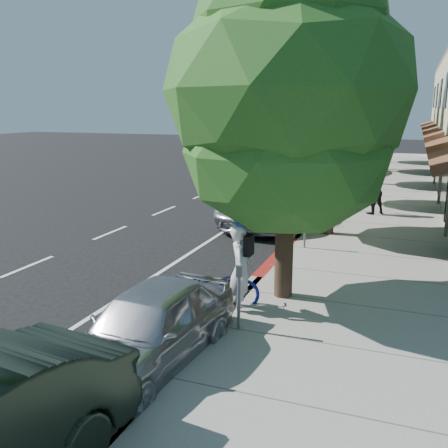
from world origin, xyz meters
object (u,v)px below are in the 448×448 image
at_px(bicycle, 212,286).
at_px(street_tree_1, 334,104).
at_px(dark_suv_far, 339,157).
at_px(silver_suv, 273,200).
at_px(near_car_a, 149,326).
at_px(street_tree_5, 382,106).
at_px(street_tree_2, 355,112).
at_px(dark_sedan, 292,179).
at_px(white_pickup, 347,161).
at_px(street_tree_4, 377,95).
at_px(street_tree_3, 369,95).
at_px(cyclist, 241,270).
at_px(street_tree_0, 289,96).
at_px(pedestrian, 374,191).

bearing_deg(bicycle, street_tree_1, -32.64).
bearing_deg(dark_suv_far, silver_suv, -96.17).
xyz_separation_m(street_tree_1, near_car_a, (-1.40, -9.50, -3.65)).
bearing_deg(street_tree_5, street_tree_2, -90.00).
bearing_deg(dark_sedan, street_tree_5, 77.60).
relative_size(dark_sedan, white_pickup, 0.70).
distance_m(street_tree_4, near_car_a, 27.87).
bearing_deg(street_tree_3, street_tree_1, -90.00).
height_order(cyclist, bicycle, cyclist).
xyz_separation_m(street_tree_0, near_car_a, (-1.40, -3.50, -3.76)).
distance_m(silver_suv, dark_sedan, 6.74).
distance_m(street_tree_4, bicycle, 25.43).
bearing_deg(white_pickup, street_tree_5, 82.90).
relative_size(street_tree_0, street_tree_1, 1.03).
bearing_deg(street_tree_1, street_tree_0, -90.00).
bearing_deg(street_tree_0, white_pickup, 93.64).
height_order(cyclist, pedestrian, cyclist).
distance_m(street_tree_3, dark_suv_far, 9.94).
distance_m(white_pickup, pedestrian, 12.54).
xyz_separation_m(street_tree_1, dark_sedan, (-3.10, 8.19, -3.60)).
bearing_deg(cyclist, street_tree_0, -49.62).
height_order(street_tree_3, dark_suv_far, street_tree_3).
height_order(street_tree_2, street_tree_4, street_tree_4).
relative_size(street_tree_2, white_pickup, 1.03).
height_order(street_tree_5, white_pickup, street_tree_5).
bearing_deg(street_tree_4, street_tree_0, -90.00).
distance_m(street_tree_3, silver_suv, 11.47).
relative_size(street_tree_0, pedestrian, 4.18).
distance_m(street_tree_0, pedestrian, 10.39).
bearing_deg(bicycle, street_tree_0, -74.55).
height_order(street_tree_0, street_tree_1, street_tree_0).
xyz_separation_m(bicycle, pedestrian, (2.44, 10.74, 0.50)).
bearing_deg(near_car_a, white_pickup, 94.65).
xyz_separation_m(street_tree_4, dark_sedan, (-3.10, -9.81, -4.26)).
xyz_separation_m(street_tree_0, street_tree_2, (0.00, 12.00, -0.41)).
height_order(street_tree_4, bicycle, street_tree_4).
bearing_deg(street_tree_0, dark_suv_far, 95.46).
bearing_deg(street_tree_0, street_tree_4, 90.00).
bearing_deg(street_tree_5, bicycle, -92.40).
relative_size(street_tree_0, silver_suv, 1.21).
relative_size(street_tree_3, dark_sedan, 1.76).
distance_m(dark_sedan, near_car_a, 17.77).
bearing_deg(pedestrian, dark_sedan, -81.26).
height_order(dark_sedan, white_pickup, white_pickup).
height_order(street_tree_0, dark_sedan, street_tree_0).
bearing_deg(white_pickup, dark_sedan, -99.38).
xyz_separation_m(street_tree_0, white_pickup, (-1.40, 22.03, -3.53)).
distance_m(street_tree_5, white_pickup, 8.79).
bearing_deg(street_tree_2, street_tree_1, -90.00).
bearing_deg(dark_sedan, dark_suv_far, 86.16).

